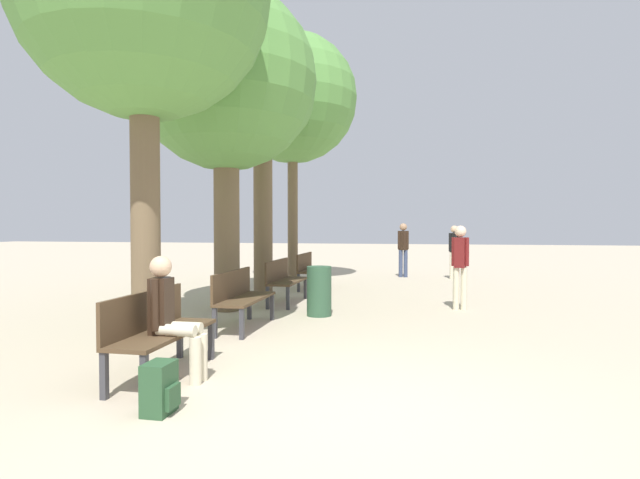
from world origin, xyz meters
TOP-DOWN VIEW (x-y plane):
  - ground_plane at (0.00, 0.00)m, footprint 80.00×80.00m
  - bench_row_0 at (-2.05, 0.58)m, footprint 0.49×1.55m
  - bench_row_1 at (-2.05, 3.08)m, footprint 0.49×1.55m
  - bench_row_2 at (-2.05, 5.58)m, footprint 0.49×1.55m
  - bench_row_3 at (-2.05, 8.09)m, footprint 0.49×1.55m
  - tree_row_1 at (-2.85, 4.57)m, footprint 3.35×3.35m
  - tree_row_2 at (-2.85, 6.78)m, footprint 2.36×2.36m
  - tree_row_3 at (-2.85, 9.55)m, footprint 3.63×3.63m
  - person_seated at (-1.81, 0.47)m, footprint 0.57×0.32m
  - backpack at (-1.48, -0.37)m, footprint 0.25×0.29m
  - pedestrian_near at (0.19, 11.34)m, footprint 0.34×0.29m
  - pedestrian_mid at (1.41, 5.47)m, footprint 0.32×0.26m
  - pedestrian_far at (1.69, 11.05)m, footprint 0.32×0.28m
  - trash_bin at (-1.06, 4.36)m, footprint 0.43×0.43m

SIDE VIEW (x-z plane):
  - ground_plane at x=0.00m, z-range 0.00..0.00m
  - backpack at x=-1.48m, z-range 0.00..0.43m
  - trash_bin at x=-1.06m, z-range 0.00..0.87m
  - bench_row_0 at x=-2.05m, z-range 0.08..0.97m
  - bench_row_1 at x=-2.05m, z-range 0.08..0.97m
  - bench_row_2 at x=-2.05m, z-range 0.08..0.97m
  - bench_row_3 at x=-2.05m, z-range 0.08..0.97m
  - person_seated at x=-1.81m, z-range 0.05..1.32m
  - pedestrian_mid at x=1.41m, z-range 0.12..1.70m
  - pedestrian_far at x=1.69m, z-range 0.12..1.70m
  - pedestrian_near at x=0.19m, z-range 0.12..1.78m
  - tree_row_1 at x=-2.85m, z-range 1.25..7.19m
  - tree_row_2 at x=-2.85m, z-range 1.53..7.22m
  - tree_row_3 at x=-2.85m, z-range 1.65..8.64m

